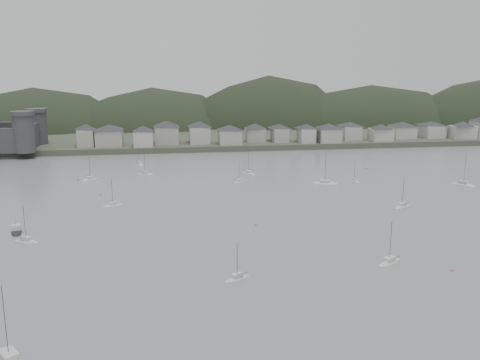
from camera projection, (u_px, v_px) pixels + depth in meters
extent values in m
plane|color=slate|center=(295.00, 287.00, 105.33)|extent=(900.00, 900.00, 0.00)
cube|color=#383D2D|center=(197.00, 124.00, 389.83)|extent=(900.00, 250.00, 3.00)
ellipsoid|color=black|center=(37.00, 147.00, 353.93)|extent=(138.98, 92.48, 81.13)
ellipsoid|color=black|center=(153.00, 144.00, 366.23)|extent=(132.08, 90.41, 79.74)
ellipsoid|color=black|center=(268.00, 145.00, 378.96)|extent=(133.88, 88.37, 101.41)
ellipsoid|color=black|center=(368.00, 141.00, 384.57)|extent=(165.81, 81.78, 82.55)
cylinder|color=#38383B|center=(24.00, 134.00, 249.61)|extent=(10.00, 10.00, 18.00)
cylinder|color=#38383B|center=(37.00, 128.00, 276.75)|extent=(10.00, 10.00, 17.00)
cube|color=#38383B|center=(32.00, 136.00, 263.78)|extent=(3.50, 30.00, 12.00)
cube|color=#9B988D|center=(87.00, 138.00, 269.97)|extent=(8.34, 12.91, 8.59)
pyramid|color=#2B2C31|center=(86.00, 127.00, 268.72)|extent=(15.78, 15.78, 3.01)
cube|color=#9B988D|center=(110.00, 138.00, 271.08)|extent=(13.68, 13.35, 8.36)
pyramid|color=#2B2C31|center=(109.00, 127.00, 269.86)|extent=(20.07, 20.07, 2.93)
cube|color=#AFACA4|center=(144.00, 139.00, 268.57)|extent=(9.78, 10.20, 8.08)
pyramid|color=#2B2C31|center=(143.00, 128.00, 267.40)|extent=(14.83, 14.83, 2.83)
cube|color=#9B988D|center=(167.00, 135.00, 279.52)|extent=(12.59, 13.33, 9.09)
pyramid|color=#2B2C31|center=(166.00, 124.00, 278.19)|extent=(19.24, 19.24, 3.18)
cube|color=#AFACA4|center=(200.00, 135.00, 280.64)|extent=(10.74, 12.17, 8.87)
pyramid|color=#2B2C31|center=(199.00, 124.00, 279.34)|extent=(17.01, 17.01, 3.10)
cube|color=#9B988D|center=(230.00, 137.00, 276.70)|extent=(11.63, 12.09, 7.69)
pyramid|color=#2B2C31|center=(230.00, 127.00, 275.58)|extent=(17.61, 17.61, 2.69)
cube|color=#9B988D|center=(255.00, 135.00, 287.33)|extent=(10.37, 9.35, 7.44)
pyramid|color=#2B2C31|center=(255.00, 126.00, 286.24)|extent=(14.65, 14.65, 2.60)
cube|color=#9B988D|center=(279.00, 135.00, 286.98)|extent=(8.24, 12.20, 7.22)
pyramid|color=#2B2C31|center=(280.00, 126.00, 285.93)|extent=(15.17, 15.17, 2.53)
cube|color=#AFACA4|center=(306.00, 135.00, 283.91)|extent=(8.06, 10.91, 7.46)
pyramid|color=#2B2C31|center=(306.00, 126.00, 282.82)|extent=(14.08, 14.08, 2.61)
cube|color=#9B988D|center=(329.00, 135.00, 284.25)|extent=(11.73, 11.78, 7.66)
pyramid|color=#2B2C31|center=(329.00, 126.00, 283.13)|extent=(17.46, 17.46, 2.68)
cube|color=#AFACA4|center=(350.00, 133.00, 296.09)|extent=(10.19, 13.02, 7.33)
pyramid|color=#2B2C31|center=(350.00, 124.00, 295.03)|extent=(17.23, 17.23, 2.57)
cube|color=#AFACA4|center=(381.00, 135.00, 289.78)|extent=(11.70, 9.81, 6.88)
pyramid|color=#2B2C31|center=(381.00, 126.00, 288.77)|extent=(15.97, 15.97, 2.41)
cube|color=#AFACA4|center=(402.00, 132.00, 300.76)|extent=(12.83, 12.48, 7.00)
pyramid|color=#2B2C31|center=(402.00, 124.00, 299.74)|extent=(18.79, 18.79, 2.45)
cube|color=#AFACA4|center=(431.00, 131.00, 303.93)|extent=(11.07, 13.50, 6.97)
pyramid|color=#2B2C31|center=(431.00, 123.00, 302.91)|extent=(18.25, 18.25, 2.44)
cube|color=#AFACA4|center=(462.00, 132.00, 298.68)|extent=(13.75, 9.12, 7.34)
pyramid|color=#2B2C31|center=(463.00, 124.00, 297.61)|extent=(16.97, 16.97, 2.57)
cube|color=silver|center=(9.00, 354.00, 78.46)|extent=(3.71, 4.05, 0.70)
cylinder|color=#3F3F42|center=(5.00, 324.00, 77.38)|extent=(0.12, 0.12, 12.24)
ellipsoid|color=beige|center=(237.00, 279.00, 109.03)|extent=(6.58, 4.51, 1.26)
cube|color=silver|center=(237.00, 275.00, 108.83)|extent=(2.59, 2.20, 0.70)
cylinder|color=#3F3F42|center=(237.00, 261.00, 108.14)|extent=(0.12, 0.12, 7.90)
cylinder|color=#3F3F42|center=(242.00, 273.00, 108.39)|extent=(2.62, 1.30, 0.10)
ellipsoid|color=beige|center=(113.00, 206.00, 166.20)|extent=(7.03, 4.82, 1.35)
cube|color=silver|center=(113.00, 203.00, 165.99)|extent=(2.77, 2.35, 0.70)
cylinder|color=#3F3F42|center=(112.00, 193.00, 165.25)|extent=(0.12, 0.12, 8.44)
cylinder|color=#3F3F42|center=(109.00, 201.00, 166.20)|extent=(2.80, 1.38, 0.10)
ellipsoid|color=beige|center=(389.00, 263.00, 117.98)|extent=(7.94, 6.21, 1.56)
cube|color=silver|center=(389.00, 259.00, 117.75)|extent=(3.22, 2.89, 0.70)
cylinder|color=#3F3F42|center=(391.00, 242.00, 116.90)|extent=(0.12, 0.12, 9.74)
cylinder|color=#3F3F42|center=(396.00, 257.00, 117.10)|extent=(3.04, 1.93, 0.10)
ellipsoid|color=beige|center=(90.00, 180.00, 204.46)|extent=(7.16, 6.10, 1.44)
cube|color=silver|center=(90.00, 177.00, 204.25)|extent=(2.96, 2.76, 0.70)
cylinder|color=#3F3F42|center=(90.00, 168.00, 203.46)|extent=(0.12, 0.12, 8.98)
cylinder|color=#3F3F42|center=(88.00, 176.00, 204.71)|extent=(2.67, 1.99, 0.10)
ellipsoid|color=beige|center=(249.00, 174.00, 215.66)|extent=(6.45, 7.68, 1.54)
cube|color=silver|center=(249.00, 171.00, 215.42)|extent=(2.93, 3.17, 0.70)
cylinder|color=#3F3F42|center=(249.00, 162.00, 214.59)|extent=(0.12, 0.12, 9.60)
cylinder|color=#3F3F42|center=(250.00, 169.00, 216.51)|extent=(2.08, 2.88, 0.10)
ellipsoid|color=beige|center=(145.00, 175.00, 214.22)|extent=(8.05, 5.18, 1.54)
cube|color=silver|center=(145.00, 172.00, 213.99)|extent=(3.13, 2.58, 0.70)
cylinder|color=#3F3F42|center=(145.00, 163.00, 213.15)|extent=(0.12, 0.12, 9.61)
cylinder|color=#3F3F42|center=(142.00, 171.00, 213.18)|extent=(3.24, 1.40, 0.10)
ellipsoid|color=beige|center=(239.00, 182.00, 200.04)|extent=(6.16, 6.07, 1.31)
cube|color=silver|center=(239.00, 180.00, 199.84)|extent=(2.65, 2.63, 0.70)
cylinder|color=#3F3F42|center=(239.00, 172.00, 199.13)|extent=(0.12, 0.12, 8.19)
cylinder|color=#3F3F42|center=(236.00, 178.00, 200.39)|extent=(2.18, 2.13, 0.10)
ellipsoid|color=beige|center=(325.00, 184.00, 196.90)|extent=(10.84, 6.50, 2.06)
cube|color=silver|center=(325.00, 181.00, 196.61)|extent=(4.16, 3.33, 0.70)
cylinder|color=#3F3F42|center=(325.00, 167.00, 195.47)|extent=(0.12, 0.12, 12.90)
cylinder|color=#3F3F42|center=(329.00, 179.00, 197.33)|extent=(4.42, 1.61, 0.10)
ellipsoid|color=beige|center=(402.00, 207.00, 164.84)|extent=(7.98, 6.11, 1.56)
cube|color=silver|center=(402.00, 204.00, 164.61)|extent=(3.22, 2.86, 0.70)
cylinder|color=#3F3F42|center=(403.00, 192.00, 163.76)|extent=(0.12, 0.12, 9.74)
cylinder|color=#3F3F42|center=(407.00, 203.00, 163.98)|extent=(3.07, 1.87, 0.10)
ellipsoid|color=beige|center=(139.00, 165.00, 235.80)|extent=(5.37, 8.06, 1.54)
cube|color=silver|center=(139.00, 162.00, 235.56)|extent=(2.64, 3.16, 0.70)
cylinder|color=#3F3F42|center=(139.00, 154.00, 234.72)|extent=(0.12, 0.12, 9.65)
cylinder|color=#3F3F42|center=(138.00, 162.00, 234.13)|extent=(1.49, 3.22, 0.10)
ellipsoid|color=beige|center=(354.00, 181.00, 201.61)|extent=(3.63, 6.91, 1.32)
cube|color=silver|center=(354.00, 179.00, 201.40)|extent=(1.96, 2.59, 0.70)
cylinder|color=#3F3F42|center=(354.00, 171.00, 200.68)|extent=(0.12, 0.12, 8.25)
cylinder|color=#3F3F42|center=(355.00, 178.00, 200.13)|extent=(0.81, 2.91, 0.10)
ellipsoid|color=beige|center=(26.00, 242.00, 132.13)|extent=(7.71, 5.30, 1.48)
cube|color=silver|center=(26.00, 238.00, 131.90)|extent=(3.04, 2.58, 0.70)
cylinder|color=#3F3F42|center=(25.00, 224.00, 131.10)|extent=(0.12, 0.12, 9.26)
cylinder|color=#3F3F42|center=(20.00, 237.00, 131.06)|extent=(3.06, 1.51, 0.10)
ellipsoid|color=beige|center=(463.00, 185.00, 194.93)|extent=(8.43, 9.81, 1.97)
cube|color=silver|center=(464.00, 182.00, 194.65)|extent=(3.81, 4.07, 0.70)
cylinder|color=#3F3F42|center=(465.00, 169.00, 193.56)|extent=(0.12, 0.12, 12.34)
cylinder|color=#3F3F42|center=(463.00, 181.00, 193.00)|extent=(2.73, 3.63, 0.10)
ellipsoid|color=black|center=(16.00, 233.00, 139.66)|extent=(4.48, 8.04, 1.67)
cube|color=silver|center=(16.00, 227.00, 139.34)|extent=(2.62, 2.73, 1.40)
cylinder|color=#3F3F42|center=(16.00, 224.00, 139.15)|extent=(0.10, 0.10, 1.20)
sphere|color=#B86B3D|center=(78.00, 180.00, 203.93)|extent=(0.70, 0.70, 0.70)
sphere|color=#B86B3D|center=(452.00, 270.00, 113.56)|extent=(0.70, 0.70, 0.70)
sphere|color=#B86B3D|center=(101.00, 195.00, 180.07)|extent=(0.70, 0.70, 0.70)
sphere|color=#B86B3D|center=(366.00, 168.00, 226.61)|extent=(0.70, 0.70, 0.70)
sphere|color=#B86B3D|center=(255.00, 225.00, 146.36)|extent=(0.70, 0.70, 0.70)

